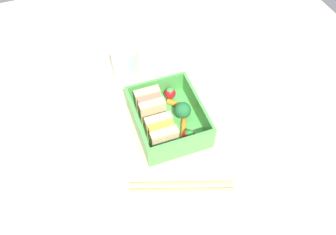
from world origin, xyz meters
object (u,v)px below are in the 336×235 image
(carrot_stick_left, at_px, (183,128))
(carrot_stick_far_left, at_px, (178,105))
(sandwich_center_left, at_px, (150,105))
(drinking_glass, at_px, (125,61))
(sandwich_left, at_px, (161,132))
(strawberry_left, at_px, (189,136))
(strawberry_far_left, at_px, (170,93))
(chopstick_pair, at_px, (181,186))
(folded_napkin, at_px, (229,107))
(broccoli_floret, at_px, (183,110))

(carrot_stick_left, height_order, carrot_stick_far_left, same)
(sandwich_center_left, distance_m, drinking_glass, 0.15)
(sandwich_left, distance_m, strawberry_left, 0.06)
(strawberry_far_left, bearing_deg, drinking_glass, 30.50)
(sandwich_center_left, relative_size, drinking_glass, 0.70)
(carrot_stick_left, bearing_deg, chopstick_pair, 157.09)
(strawberry_far_left, bearing_deg, strawberry_left, 178.48)
(strawberry_far_left, bearing_deg, sandwich_center_left, 115.25)
(sandwich_left, bearing_deg, strawberry_far_left, -28.37)
(sandwich_center_left, xyz_separation_m, strawberry_left, (-0.10, -0.05, -0.01))
(sandwich_center_left, relative_size, carrot_stick_left, 1.07)
(strawberry_left, distance_m, chopstick_pair, 0.10)
(chopstick_pair, distance_m, folded_napkin, 0.22)
(sandwich_left, xyz_separation_m, strawberry_left, (-0.02, -0.05, -0.01))
(sandwich_center_left, bearing_deg, strawberry_far_left, -64.75)
(sandwich_center_left, xyz_separation_m, carrot_stick_far_left, (-0.01, -0.06, -0.02))
(broccoli_floret, relative_size, carrot_stick_far_left, 0.82)
(strawberry_left, bearing_deg, carrot_stick_far_left, -6.81)
(broccoli_floret, relative_size, chopstick_pair, 0.22)
(strawberry_left, height_order, drinking_glass, drinking_glass)
(chopstick_pair, bearing_deg, carrot_stick_far_left, -18.74)
(chopstick_pair, bearing_deg, strawberry_left, -29.54)
(strawberry_left, xyz_separation_m, drinking_glass, (0.24, 0.07, 0.01))
(chopstick_pair, bearing_deg, broccoli_floret, -21.62)
(drinking_glass, bearing_deg, broccoli_floret, -157.47)
(strawberry_far_left, xyz_separation_m, drinking_glass, (0.12, 0.07, 0.01))
(strawberry_left, height_order, strawberry_far_left, strawberry_left)
(sandwich_center_left, height_order, folded_napkin, sandwich_center_left)
(strawberry_far_left, xyz_separation_m, chopstick_pair, (-0.21, 0.05, -0.02))
(drinking_glass, relative_size, folded_napkin, 0.61)
(carrot_stick_left, xyz_separation_m, drinking_glass, (0.21, 0.07, 0.02))
(sandwich_left, height_order, strawberry_far_left, sandwich_left)
(strawberry_left, xyz_separation_m, carrot_stick_far_left, (0.09, -0.01, -0.01))
(drinking_glass, bearing_deg, sandwich_center_left, -174.06)
(strawberry_left, relative_size, broccoli_floret, 0.77)
(drinking_glass, xyz_separation_m, folded_napkin, (-0.19, -0.19, -0.04))
(carrot_stick_far_left, xyz_separation_m, chopstick_pair, (-0.18, 0.06, -0.01))
(strawberry_left, relative_size, folded_napkin, 0.26)
(sandwich_left, height_order, strawberry_left, sandwich_left)
(sandwich_center_left, relative_size, carrot_stick_far_left, 1.04)
(sandwich_left, relative_size, strawberry_left, 1.65)
(sandwich_left, relative_size, carrot_stick_far_left, 1.04)
(broccoli_floret, bearing_deg, folded_napkin, -91.47)
(broccoli_floret, xyz_separation_m, chopstick_pair, (-0.15, 0.06, -0.03))
(carrot_stick_far_left, xyz_separation_m, drinking_glass, (0.15, 0.08, 0.02))
(strawberry_left, distance_m, strawberry_far_left, 0.12)
(drinking_glass, bearing_deg, carrot_stick_far_left, -152.84)
(sandwich_center_left, xyz_separation_m, carrot_stick_left, (-0.07, -0.05, -0.02))
(broccoli_floret, bearing_deg, sandwich_left, 122.76)
(sandwich_left, height_order, sandwich_center_left, same)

